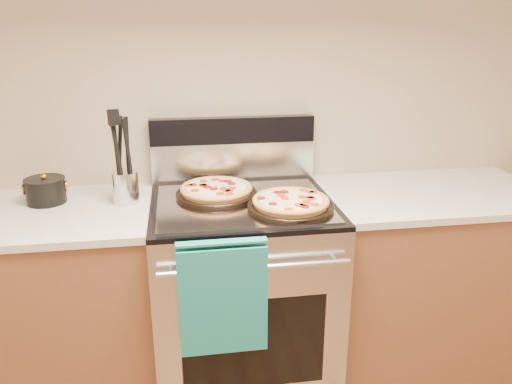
{
  "coord_description": "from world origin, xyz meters",
  "views": [
    {
      "loc": [
        -0.25,
        -0.3,
        1.64
      ],
      "look_at": [
        0.04,
        1.55,
        0.99
      ],
      "focal_mm": 35.0,
      "sensor_mm": 36.0,
      "label": 1
    }
  ],
  "objects": [
    {
      "name": "cabinet_right",
      "position": [
        0.88,
        1.68,
        0.44
      ],
      "size": [
        1.0,
        0.62,
        0.88
      ],
      "primitive_type": "cube",
      "color": "brown",
      "rests_on": "ground"
    },
    {
      "name": "saucepan",
      "position": [
        -0.81,
        1.79,
        0.96
      ],
      "size": [
        0.18,
        0.18,
        0.1
      ],
      "primitive_type": "cylinder",
      "rotation": [
        0.0,
        0.0,
        0.14
      ],
      "color": "black",
      "rests_on": "countertop_left"
    },
    {
      "name": "countertop_left",
      "position": [
        -0.88,
        1.68,
        0.9
      ],
      "size": [
        1.02,
        0.64,
        0.03
      ],
      "primitive_type": "cube",
      "color": "beige",
      "rests_on": "cabinet_left"
    },
    {
      "name": "range_body",
      "position": [
        0.0,
        1.65,
        0.45
      ],
      "size": [
        0.76,
        0.68,
        0.9
      ],
      "primitive_type": "cube",
      "color": "#B7B7BC",
      "rests_on": "ground"
    },
    {
      "name": "foil_sheet",
      "position": [
        0.0,
        1.62,
        0.92
      ],
      "size": [
        0.7,
        0.55,
        0.01
      ],
      "primitive_type": "cube",
      "color": "gray",
      "rests_on": "cooktop"
    },
    {
      "name": "cooktop",
      "position": [
        0.0,
        1.65,
        0.91
      ],
      "size": [
        0.76,
        0.68,
        0.02
      ],
      "primitive_type": "cube",
      "color": "black",
      "rests_on": "range_body"
    },
    {
      "name": "cabinet_left",
      "position": [
        -0.88,
        1.68,
        0.44
      ],
      "size": [
        1.0,
        0.62,
        0.88
      ],
      "primitive_type": "cube",
      "color": "brown",
      "rests_on": "ground"
    },
    {
      "name": "oven_window",
      "position": [
        0.0,
        1.31,
        0.45
      ],
      "size": [
        0.56,
        0.01,
        0.4
      ],
      "primitive_type": "cube",
      "color": "black",
      "rests_on": "range_body"
    },
    {
      "name": "oven_handle",
      "position": [
        0.0,
        1.27,
        0.8
      ],
      "size": [
        0.7,
        0.03,
        0.03
      ],
      "primitive_type": "cylinder",
      "rotation": [
        0.0,
        1.57,
        0.0
      ],
      "color": "silver",
      "rests_on": "range_body"
    },
    {
      "name": "utensil_crock",
      "position": [
        -0.48,
        1.74,
        0.98
      ],
      "size": [
        0.14,
        0.14,
        0.14
      ],
      "primitive_type": "cylinder",
      "rotation": [
        0.0,
        0.0,
        0.41
      ],
      "color": "silver",
      "rests_on": "countertop_left"
    },
    {
      "name": "pepperoni_pizza_front",
      "position": [
        0.18,
        1.52,
        0.95
      ],
      "size": [
        0.35,
        0.35,
        0.05
      ],
      "primitive_type": null,
      "rotation": [
        0.0,
        0.0,
        -0.04
      ],
      "color": "#C9853D",
      "rests_on": "foil_sheet"
    },
    {
      "name": "backsplash_lower",
      "position": [
        0.0,
        1.96,
        1.01
      ],
      "size": [
        0.76,
        0.06,
        0.18
      ],
      "primitive_type": "cube",
      "color": "silver",
      "rests_on": "cooktop"
    },
    {
      "name": "pepperoni_pizza_back",
      "position": [
        -0.1,
        1.72,
        0.95
      ],
      "size": [
        0.45,
        0.45,
        0.05
      ],
      "primitive_type": null,
      "rotation": [
        0.0,
        0.0,
        0.4
      ],
      "color": "#C9853D",
      "rests_on": "foil_sheet"
    },
    {
      "name": "backsplash_upper",
      "position": [
        0.0,
        1.96,
        1.16
      ],
      "size": [
        0.76,
        0.06,
        0.12
      ],
      "primitive_type": "cube",
      "color": "black",
      "rests_on": "backsplash_lower"
    },
    {
      "name": "wall_back",
      "position": [
        0.0,
        2.0,
        1.35
      ],
      "size": [
        4.0,
        0.0,
        4.0
      ],
      "primitive_type": "plane",
      "rotation": [
        1.57,
        0.0,
        0.0
      ],
      "color": "tan",
      "rests_on": "ground"
    },
    {
      "name": "countertop_right",
      "position": [
        0.88,
        1.68,
        0.9
      ],
      "size": [
        1.02,
        0.64,
        0.03
      ],
      "primitive_type": "cube",
      "color": "beige",
      "rests_on": "cabinet_right"
    },
    {
      "name": "dish_towel",
      "position": [
        -0.12,
        1.27,
        0.7
      ],
      "size": [
        0.32,
        0.05,
        0.42
      ],
      "primitive_type": null,
      "color": "teal",
      "rests_on": "oven_handle"
    }
  ]
}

